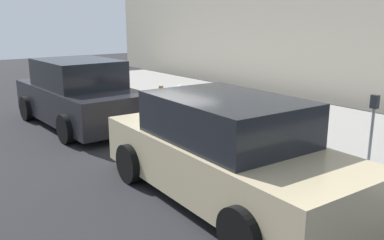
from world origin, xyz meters
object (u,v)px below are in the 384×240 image
(fire_hydrant, at_px, (181,100))
(parked_car_beige_0, at_px, (225,152))
(suitcase_black_0, at_px, (299,140))
(parking_meter, at_px, (373,122))
(suitcase_maroon_2, at_px, (256,126))
(parked_car_charcoal_1, at_px, (79,95))
(suitcase_silver_3, at_px, (240,121))
(suitcase_olive_4, at_px, (221,117))
(suitcase_teal_5, at_px, (205,112))
(suitcase_red_1, at_px, (276,134))
(bollard_post, at_px, (161,99))

(fire_hydrant, distance_m, parked_car_beige_0, 4.78)
(suitcase_black_0, distance_m, parked_car_beige_0, 2.23)
(parking_meter, relative_size, parked_car_beige_0, 0.28)
(suitcase_maroon_2, distance_m, parked_car_charcoal_1, 4.52)
(suitcase_maroon_2, relative_size, parked_car_charcoal_1, 0.21)
(suitcase_silver_3, bearing_deg, suitcase_olive_4, 5.78)
(suitcase_olive_4, height_order, parking_meter, parking_meter)
(suitcase_teal_5, bearing_deg, parked_car_charcoal_1, 44.46)
(parked_car_beige_0, relative_size, parked_car_charcoal_1, 1.04)
(suitcase_maroon_2, bearing_deg, suitcase_red_1, 179.86)
(parking_meter, bearing_deg, suitcase_black_0, 13.92)
(bollard_post, bearing_deg, parked_car_charcoal_1, 75.92)
(fire_hydrant, bearing_deg, suitcase_olive_4, 178.53)
(suitcase_red_1, relative_size, parked_car_beige_0, 0.17)
(bollard_post, relative_size, parked_car_charcoal_1, 0.17)
(parked_car_charcoal_1, bearing_deg, suitcase_teal_5, -135.54)
(suitcase_maroon_2, height_order, bollard_post, suitcase_maroon_2)
(suitcase_maroon_2, relative_size, suitcase_silver_3, 1.37)
(suitcase_black_0, height_order, suitcase_teal_5, suitcase_teal_5)
(suitcase_silver_3, distance_m, parked_car_beige_0, 3.04)
(suitcase_red_1, height_order, parking_meter, parking_meter)
(parking_meter, bearing_deg, suitcase_silver_3, 4.70)
(suitcase_maroon_2, xyz_separation_m, suitcase_teal_5, (1.71, -0.02, -0.01))
(parking_meter, relative_size, parked_car_charcoal_1, 0.30)
(suitcase_maroon_2, relative_size, suitcase_teal_5, 1.05)
(suitcase_teal_5, distance_m, parked_car_charcoal_1, 3.16)
(suitcase_olive_4, bearing_deg, suitcase_black_0, 179.73)
(suitcase_maroon_2, distance_m, suitcase_silver_3, 0.53)
(suitcase_olive_4, height_order, suitcase_teal_5, suitcase_teal_5)
(suitcase_silver_3, relative_size, bollard_post, 0.92)
(parked_car_beige_0, distance_m, parked_car_charcoal_1, 5.45)
(parked_car_charcoal_1, bearing_deg, suitcase_silver_3, -146.76)
(parked_car_beige_0, bearing_deg, suitcase_maroon_2, -55.51)
(suitcase_red_1, xyz_separation_m, suitcase_olive_4, (1.64, -0.01, 0.02))
(suitcase_silver_3, bearing_deg, suitcase_red_1, 176.46)
(fire_hydrant, distance_m, parked_car_charcoal_1, 2.55)
(suitcase_silver_3, xyz_separation_m, parked_car_charcoal_1, (3.43, 2.25, 0.32))
(suitcase_olive_4, xyz_separation_m, bollard_post, (2.33, 0.11, 0.08))
(suitcase_red_1, relative_size, parked_car_charcoal_1, 0.18)
(suitcase_maroon_2, xyz_separation_m, parked_car_charcoal_1, (3.95, 2.18, 0.32))
(suitcase_silver_3, height_order, bollard_post, bollard_post)
(parked_car_beige_0, bearing_deg, suitcase_teal_5, -34.47)
(suitcase_maroon_2, height_order, parking_meter, parking_meter)
(suitcase_teal_5, xyz_separation_m, parked_car_beige_0, (-3.21, 2.20, 0.29))
(suitcase_olive_4, bearing_deg, suitcase_silver_3, -174.22)
(suitcase_teal_5, height_order, parked_car_beige_0, parked_car_beige_0)
(suitcase_silver_3, height_order, fire_hydrant, fire_hydrant)
(suitcase_black_0, xyz_separation_m, suitcase_olive_4, (2.20, -0.01, 0.02))
(suitcase_red_1, bearing_deg, suitcase_black_0, 179.78)
(bollard_post, distance_m, parking_meter, 5.79)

